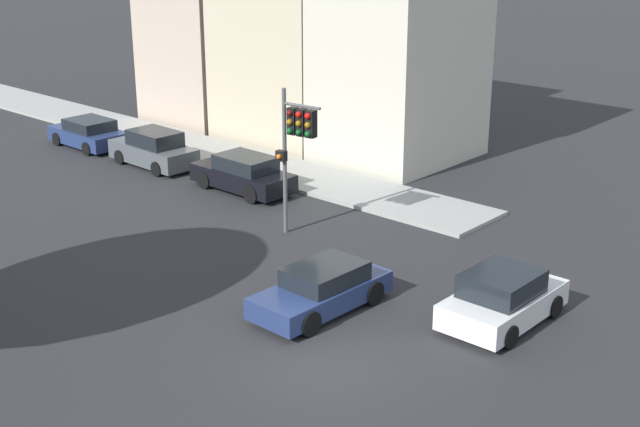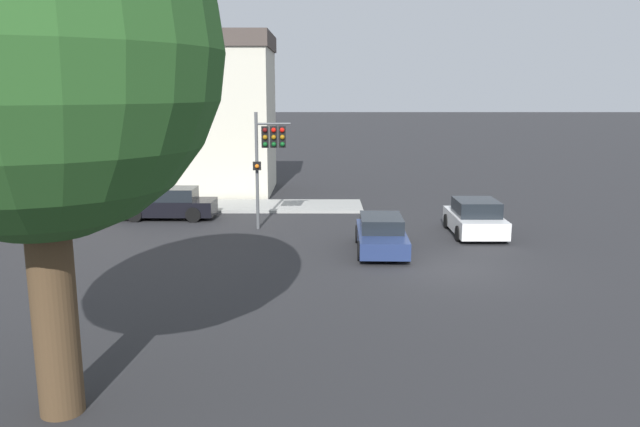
{
  "view_description": "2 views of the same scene",
  "coord_description": "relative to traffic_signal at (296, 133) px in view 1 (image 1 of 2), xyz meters",
  "views": [
    {
      "loc": [
        -14.73,
        -12.91,
        10.92
      ],
      "look_at": [
        3.27,
        3.07,
        2.37
      ],
      "focal_mm": 50.0,
      "sensor_mm": 36.0,
      "label": 1
    },
    {
      "loc": [
        -20.53,
        4.33,
        5.97
      ],
      "look_at": [
        2.4,
        4.39,
        1.4
      ],
      "focal_mm": 35.0,
      "sensor_mm": 36.0,
      "label": 2
    }
  ],
  "objects": [
    {
      "name": "ground_plane",
      "position": [
        -6.03,
        -6.58,
        -3.61
      ],
      "size": [
        300.0,
        300.0,
        0.0
      ],
      "primitive_type": "plane",
      "color": "#28282B"
    },
    {
      "name": "sidewalk_strip",
      "position": [
        5.04,
        25.68,
        -3.54
      ],
      "size": [
        3.21,
        60.0,
        0.14
      ],
      "color": "#9E9E99",
      "rests_on": "ground_plane"
    },
    {
      "name": "rowhouse_backdrop",
      "position": [
        10.31,
        9.76,
        1.59
      ],
      "size": [
        7.39,
        17.39,
        10.97
      ],
      "color": "beige",
      "rests_on": "ground_plane"
    },
    {
      "name": "traffic_signal",
      "position": [
        0.0,
        0.0,
        0.0
      ],
      "size": [
        0.7,
        1.62,
        5.04
      ],
      "rotation": [
        0.0,
        0.0,
        3.25
      ],
      "color": "#515456",
      "rests_on": "ground_plane"
    },
    {
      "name": "crossing_car_0",
      "position": [
        -3.79,
        -4.49,
        -2.98
      ],
      "size": [
        4.27,
        1.95,
        1.31
      ],
      "rotation": [
        0.0,
        0.0,
        3.12
      ],
      "color": "navy",
      "rests_on": "ground_plane"
    },
    {
      "name": "crossing_car_1",
      "position": [
        -1.12,
        -8.66,
        -2.91
      ],
      "size": [
        3.88,
        2.03,
        1.5
      ],
      "rotation": [
        0.0,
        0.0,
        -0.0
      ],
      "color": "silver",
      "rests_on": "ground_plane"
    },
    {
      "name": "parked_car_0",
      "position": [
        2.21,
        4.92,
        -2.91
      ],
      "size": [
        1.92,
        4.39,
        1.47
      ],
      "rotation": [
        0.0,
        0.0,
        1.56
      ],
      "color": "black",
      "rests_on": "ground_plane"
    },
    {
      "name": "parked_car_1",
      "position": [
        2.04,
        10.3,
        -2.87
      ],
      "size": [
        1.92,
        4.29,
        1.59
      ],
      "rotation": [
        0.0,
        0.0,
        1.54
      ],
      "color": "#4C5156",
      "rests_on": "ground_plane"
    },
    {
      "name": "parked_car_2",
      "position": [
        2.06,
        15.09,
        -2.98
      ],
      "size": [
        2.07,
        4.04,
        1.32
      ],
      "rotation": [
        0.0,
        0.0,
        1.55
      ],
      "color": "navy",
      "rests_on": "ground_plane"
    }
  ]
}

